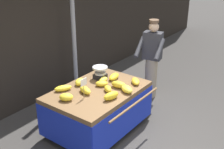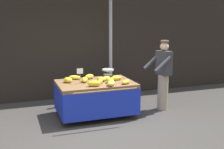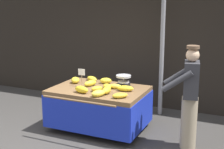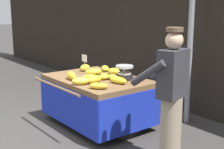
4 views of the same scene
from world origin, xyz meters
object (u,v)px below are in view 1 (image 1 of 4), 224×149
object	(u,v)px
banana_bunch_0	(108,89)
banana_bunch_1	(119,85)
banana_bunch_5	(135,81)
weighing_scale	(100,73)
banana_cart	(98,100)
banana_bunch_11	(103,80)
banana_bunch_4	(85,90)
banana_bunch_10	(66,97)
banana_bunch_2	(114,77)
banana_bunch_3	(63,88)
banana_bunch_9	(102,83)
banana_bunch_6	(111,96)
price_sign	(84,84)
banana_bunch_7	(127,89)
street_pole	(73,22)
banana_bunch_8	(80,82)
vendor_person	(152,59)

from	to	relation	value
banana_bunch_0	banana_bunch_1	distance (m)	0.23
banana_bunch_5	weighing_scale	bearing A→B (deg)	107.49
banana_cart	banana_bunch_11	size ratio (longest dim) A/B	8.08
banana_bunch_4	banana_bunch_10	xyz separation A→B (m)	(-0.38, 0.07, 0.00)
weighing_scale	banana_bunch_2	world-z (taller)	weighing_scale
banana_bunch_3	banana_bunch_11	world-z (taller)	same
banana_cart	banana_bunch_9	bearing A→B (deg)	11.33
banana_bunch_6	banana_bunch_11	size ratio (longest dim) A/B	1.34
price_sign	banana_bunch_2	distance (m)	0.90
weighing_scale	banana_bunch_0	distance (m)	0.56
banana_bunch_1	banana_bunch_7	world-z (taller)	banana_bunch_1
banana_bunch_10	banana_bunch_11	distance (m)	0.90
weighing_scale	banana_bunch_3	size ratio (longest dim) A/B	0.94
street_pole	banana_bunch_10	distance (m)	1.98
banana_bunch_0	banana_bunch_10	bearing A→B (deg)	152.72
banana_cart	banana_bunch_2	world-z (taller)	banana_bunch_2
banana_bunch_5	banana_bunch_8	bearing A→B (deg)	129.38
banana_bunch_1	banana_bunch_2	bearing A→B (deg)	48.77
weighing_scale	banana_bunch_9	xyz separation A→B (m)	(-0.23, -0.22, -0.07)
banana_bunch_0	banana_bunch_10	world-z (taller)	banana_bunch_10
price_sign	banana_bunch_1	size ratio (longest dim) A/B	1.24
banana_cart	price_sign	xyz separation A→B (m)	(-0.36, -0.01, 0.45)
banana_bunch_2	vendor_person	size ratio (longest dim) A/B	0.17
street_pole	price_sign	size ratio (longest dim) A/B	9.63
banana_bunch_11	banana_bunch_7	bearing A→B (deg)	-97.67
street_pole	banana_cart	distance (m)	1.85
banana_bunch_3	banana_bunch_5	distance (m)	1.29
banana_bunch_1	vendor_person	xyz separation A→B (m)	(1.41, 0.15, 0.01)
weighing_scale	banana_bunch_7	world-z (taller)	weighing_scale
street_pole	banana_bunch_7	world-z (taller)	street_pole
banana_bunch_7	banana_bunch_6	bearing A→B (deg)	170.46
weighing_scale	banana_bunch_11	world-z (taller)	weighing_scale
banana_bunch_11	vendor_person	world-z (taller)	vendor_person
banana_bunch_4	banana_bunch_3	bearing A→B (deg)	113.73
banana_bunch_4	banana_bunch_7	world-z (taller)	same
banana_bunch_5	banana_bunch_8	world-z (taller)	banana_bunch_8
price_sign	vendor_person	distance (m)	2.05
banana_bunch_8	banana_bunch_4	bearing A→B (deg)	-122.52
banana_cart	banana_bunch_8	world-z (taller)	banana_bunch_8
banana_bunch_2	banana_bunch_6	distance (m)	0.78
banana_bunch_11	banana_bunch_5	bearing A→B (deg)	-59.28
banana_bunch_0	banana_bunch_6	world-z (taller)	banana_bunch_6
banana_bunch_4	banana_bunch_1	bearing A→B (deg)	-33.67
banana_bunch_5	vendor_person	world-z (taller)	vendor_person
banana_cart	banana_bunch_11	distance (m)	0.40
street_pole	banana_bunch_2	distance (m)	1.52
street_pole	banana_bunch_3	distance (m)	1.67
weighing_scale	banana_bunch_4	xyz separation A→B (m)	(-0.61, -0.17, -0.06)
street_pole	banana_bunch_0	bearing A→B (deg)	-117.42
banana_bunch_2	banana_bunch_0	bearing A→B (deg)	-155.70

